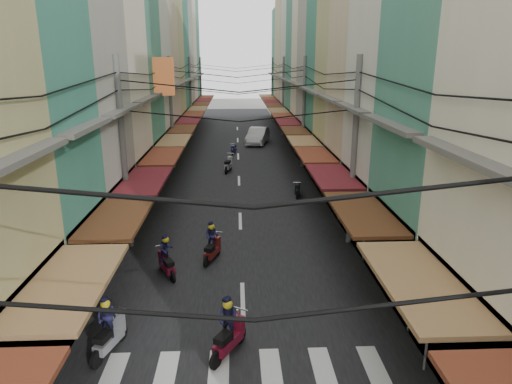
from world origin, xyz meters
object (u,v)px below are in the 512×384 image
object	(u,v)px
white_car	(258,144)
bicycle	(420,273)
traffic_sign	(431,302)
market_umbrella	(427,228)

from	to	relation	value
white_car	bicycle	bearing A→B (deg)	-67.15
bicycle	traffic_sign	bearing A→B (deg)	172.42
bicycle	traffic_sign	xyz separation A→B (m)	(-2.17, -5.68, 2.06)
traffic_sign	white_car	bearing A→B (deg)	94.80
market_umbrella	bicycle	bearing A→B (deg)	69.15
bicycle	market_umbrella	bearing A→B (deg)	172.50
market_umbrella	traffic_sign	bearing A→B (deg)	-110.94
white_car	market_umbrella	distance (m)	29.71
bicycle	market_umbrella	size ratio (longest dim) A/B	0.58
white_car	traffic_sign	world-z (taller)	traffic_sign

